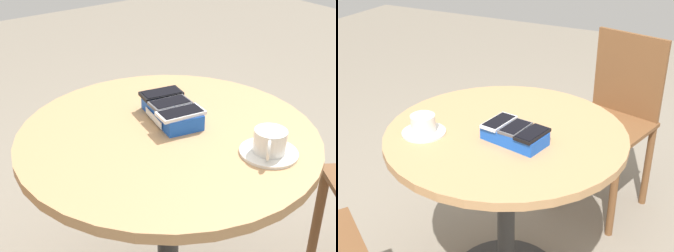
{
  "view_description": "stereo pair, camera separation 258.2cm",
  "coord_description": "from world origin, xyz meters",
  "views": [
    {
      "loc": [
        0.95,
        -0.69,
        1.37
      ],
      "look_at": [
        0.0,
        0.0,
        0.73
      ],
      "focal_mm": 50.0,
      "sensor_mm": 36.0,
      "label": 1
    },
    {
      "loc": [
        -0.67,
        1.32,
        1.48
      ],
      "look_at": [
        0.0,
        0.0,
        0.73
      ],
      "focal_mm": 50.0,
      "sensor_mm": 36.0,
      "label": 2
    }
  ],
  "objects": [
    {
      "name": "round_table",
      "position": [
        0.0,
        0.0,
        0.56
      ],
      "size": [
        0.87,
        0.87,
        0.71
      ],
      "color": "#2D2D2D",
      "rests_on": "ground_plane"
    },
    {
      "name": "phone_box",
      "position": [
        -0.06,
        0.06,
        0.74
      ],
      "size": [
        0.23,
        0.15,
        0.05
      ],
      "color": "blue",
      "rests_on": "round_table"
    },
    {
      "name": "phone_black",
      "position": [
        -0.13,
        0.07,
        0.77
      ],
      "size": [
        0.09,
        0.14,
        0.01
      ],
      "color": "black",
      "rests_on": "phone_box"
    },
    {
      "name": "phone_gray",
      "position": [
        -0.06,
        0.05,
        0.76
      ],
      "size": [
        0.08,
        0.13,
        0.01
      ],
      "color": "#515156",
      "rests_on": "phone_box"
    },
    {
      "name": "phone_white",
      "position": [
        0.01,
        0.04,
        0.76
      ],
      "size": [
        0.09,
        0.14,
        0.01
      ],
      "color": "silver",
      "rests_on": "phone_box"
    },
    {
      "name": "saucer",
      "position": [
        0.25,
        0.15,
        0.72
      ],
      "size": [
        0.15,
        0.15,
        0.01
      ],
      "primitive_type": "cylinder",
      "color": "silver",
      "rests_on": "round_table"
    },
    {
      "name": "coffee_cup",
      "position": [
        0.25,
        0.15,
        0.75
      ],
      "size": [
        0.09,
        0.1,
        0.06
      ],
      "color": "silver",
      "rests_on": "saucer"
    },
    {
      "name": "chair_near_window",
      "position": [
        -0.2,
        -0.76,
        0.46
      ],
      "size": [
        0.47,
        0.47,
        0.88
      ],
      "color": "brown",
      "rests_on": "ground_plane"
    }
  ]
}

